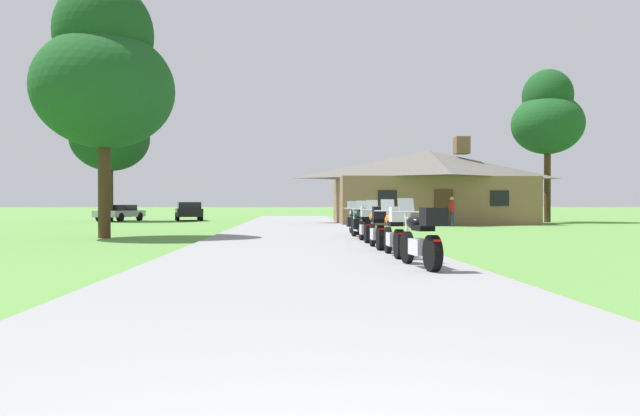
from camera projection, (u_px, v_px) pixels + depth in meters
The scene contains 15 objects.
ground_plane at pixel (298, 238), 21.90m from camera, with size 500.00×500.00×0.00m, color #56893D.
asphalt_driveway at pixel (299, 240), 19.90m from camera, with size 6.40×80.00×0.06m, color gray.
motorcycle_black_nearest_to_camera at pixel (422, 238), 10.88m from camera, with size 0.72×2.08×1.30m.
motorcycle_orange_second_in_row at pixel (394, 232), 13.33m from camera, with size 0.66×2.08×1.30m.
motorcycle_orange_third_in_row at pixel (377, 228), 15.68m from camera, with size 0.66×2.08×1.30m.
motorcycle_black_fourth_in_row at pixel (365, 224), 18.53m from camera, with size 0.66×2.08×1.30m.
motorcycle_green_fifth_in_row at pixel (360, 222), 20.74m from camera, with size 0.87×2.08×1.30m.
motorcycle_silver_farthest_in_row at pixel (355, 220), 23.26m from camera, with size 0.74×2.08×1.30m.
stone_lodge at pixel (429, 186), 38.06m from camera, with size 12.53×7.74×5.59m.
bystander_red_shirt_near_lodge at pixel (452, 210), 33.20m from camera, with size 0.23×0.55×1.67m.
tree_right_of_lodge at pixel (548, 116), 40.62m from camera, with size 4.84×4.84×10.51m.
tree_left_far at pixel (110, 129), 42.44m from camera, with size 5.56×5.56×10.32m.
tree_left_near at pixel (104, 73), 21.53m from camera, with size 5.06×5.06×9.36m.
parked_black_suv_far_left at pixel (189, 210), 44.71m from camera, with size 2.81×4.89×1.40m.
parked_silver_sedan_far_left at pixel (120, 212), 43.52m from camera, with size 2.90×4.54×1.20m.
Camera 1 is at (-0.27, -1.91, 1.23)m, focal length 33.21 mm.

